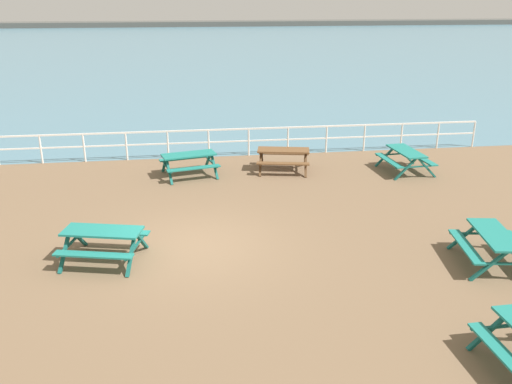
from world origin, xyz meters
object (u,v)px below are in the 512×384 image
Objects in this scene: picnic_table_near_left at (406,156)px; picnic_table_far_right at (494,241)px; picnic_table_far_left at (103,238)px; picnic_table_mid_centre at (283,155)px; picnic_table_near_right at (189,159)px.

picnic_table_near_left and picnic_table_far_right have the same top height.
picnic_table_mid_centre is at bearing 62.57° from picnic_table_far_left.
picnic_table_far_right is (3.49, -7.57, 0.00)m from picnic_table_mid_centre.
picnic_table_mid_centre is 8.18m from picnic_table_far_left.
picnic_table_near_left is 0.95× the size of picnic_table_far_right.
picnic_table_near_left is at bearing 2.11° from picnic_table_mid_centre.
picnic_table_mid_centre is 1.02× the size of picnic_table_far_right.
picnic_table_far_left is at bearing 115.12° from picnic_table_near_left.
picnic_table_far_right is at bearing 169.55° from picnic_table_near_left.
picnic_table_near_right is at bearing 84.59° from picnic_table_far_left.
picnic_table_far_right is at bearing -60.66° from picnic_table_near_right.
picnic_table_far_left is (-2.10, -6.04, 0.00)m from picnic_table_near_right.
picnic_table_mid_centre and picnic_table_far_left have the same top height.
picnic_table_far_left and picnic_table_far_right have the same top height.
picnic_table_near_right and picnic_table_mid_centre have the same top height.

